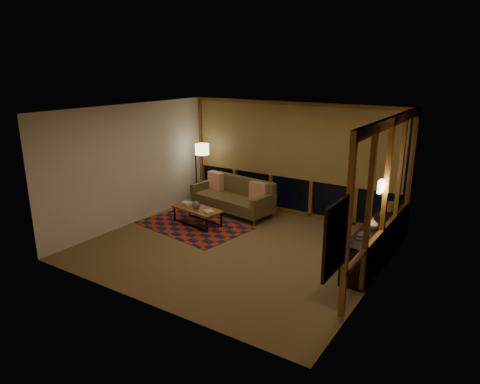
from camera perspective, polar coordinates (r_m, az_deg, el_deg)
The scene contains 21 objects.
floor at distance 8.62m, azimuth -0.68°, elevation -7.33°, with size 5.50×5.00×0.01m, color olive.
ceiling at distance 7.93m, azimuth -0.75°, elevation 10.84°, with size 5.50×5.00×0.01m, color white.
walls at distance 8.17m, azimuth -0.71°, elevation 1.37°, with size 5.51×5.01×2.70m.
window_wall_back at distance 10.22m, azimuth 6.88°, elevation 4.32°, with size 5.30×0.16×2.60m, color brown, non-canonical shape.
window_wall_right at distance 7.66m, azimuth 18.84°, elevation -0.55°, with size 0.16×3.70×2.60m, color brown, non-canonical shape.
wall_art at distance 5.39m, azimuth 12.55°, elevation -5.97°, with size 0.06×0.74×0.94m, color red, non-canonical shape.
wall_sconce at distance 7.48m, azimuth 18.25°, elevation 0.71°, with size 0.12×0.18×0.22m, color #FEF2C4, non-canonical shape.
sofa at distance 10.42m, azimuth -1.06°, elevation -0.59°, with size 2.07×0.84×0.85m, color brown, non-canonical shape.
pillow_left at distance 10.98m, azimuth -3.25°, elevation 1.55°, with size 0.47×0.16×0.47m, color red, non-canonical shape.
pillow_right at distance 10.05m, azimuth 2.47°, elevation 0.09°, with size 0.45×0.15×0.45m, color red, non-canonical shape.
area_rug at distance 9.77m, azimuth -6.22°, elevation -4.47°, with size 2.35×1.57×0.01m, color #AF2D0D.
coffee_table at distance 9.78m, azimuth -5.69°, elevation -3.25°, with size 1.17×0.54×0.39m, color brown, non-canonical shape.
book_stack_a at distance 9.95m, azimuth -7.13°, elevation -1.54°, with size 0.23×0.19×0.07m, color beige, non-canonical shape.
book_stack_b at distance 9.40m, azimuth -4.13°, elevation -2.60°, with size 0.23×0.18×0.05m, color beige, non-canonical shape.
ceramic_pot at distance 9.65m, azimuth -5.87°, elevation -1.72°, with size 0.18×0.18×0.18m, color #2F2F33.
floor_lamp at distance 11.33m, azimuth -5.87°, elevation 2.71°, with size 0.54×0.35×1.61m, color black, non-canonical shape.
bookshelf at distance 8.39m, azimuth 17.66°, elevation -6.23°, with size 0.40×2.79×0.70m, color black, non-canonical shape.
basket at distance 9.05m, azimuth 19.28°, elevation -1.82°, with size 0.23×0.23×0.17m, color olive.
teal_bowl at distance 8.56m, azimuth 18.53°, elevation -2.85°, with size 0.14×0.14×0.14m, color #187662.
vase at distance 7.92m, azimuth 17.25°, elevation -4.03°, with size 0.20×0.20×0.21m, color #C6B793.
shelf_book_stack at distance 7.49m, azimuth 16.13°, elevation -5.68°, with size 0.18×0.25×0.07m, color beige, non-canonical shape.
Camera 1 is at (4.38, -6.56, 3.46)m, focal length 32.00 mm.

